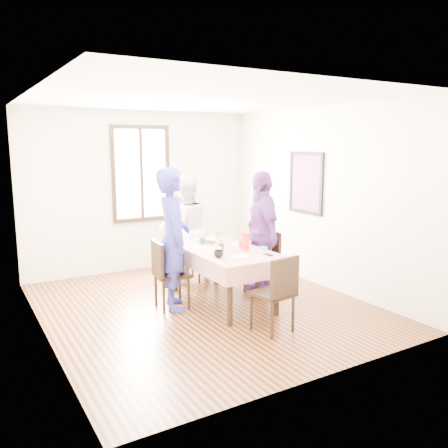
{
  "coord_description": "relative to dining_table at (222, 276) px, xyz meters",
  "views": [
    {
      "loc": [
        -2.77,
        -5.22,
        2.15
      ],
      "look_at": [
        0.29,
        -0.04,
        1.1
      ],
      "focal_mm": 36.91,
      "sensor_mm": 36.0,
      "label": 1
    }
  ],
  "objects": [
    {
      "name": "chair_right",
      "position": [
        0.68,
        0.05,
        0.08
      ],
      "size": [
        0.45,
        0.45,
        0.91
      ],
      "primitive_type": "cube",
      "rotation": [
        0.0,
        0.0,
        1.48
      ],
      "color": "black",
      "rests_on": "ground"
    },
    {
      "name": "plate_near",
      "position": [
        -0.07,
        -0.55,
        0.39
      ],
      "size": [
        0.2,
        0.2,
        0.01
      ],
      "primitive_type": "cylinder",
      "color": "white",
      "rests_on": "tablecloth"
    },
    {
      "name": "drinking_glass",
      "position": [
        -0.2,
        -0.27,
        0.43
      ],
      "size": [
        0.07,
        0.07,
        0.1
      ],
      "primitive_type": "cylinder",
      "color": "silver",
      "rests_on": "tablecloth"
    },
    {
      "name": "plate_far",
      "position": [
        -0.02,
        0.65,
        0.39
      ],
      "size": [
        0.2,
        0.2,
        0.01
      ],
      "primitive_type": "cylinder",
      "color": "white",
      "rests_on": "tablecloth"
    },
    {
      "name": "person_right",
      "position": [
        0.66,
        0.05,
        0.52
      ],
      "size": [
        0.71,
        1.12,
        1.78
      ],
      "primitive_type": "imported",
      "rotation": [
        0.0,
        0.0,
        -1.85
      ],
      "color": "#603079",
      "rests_on": "ground"
    },
    {
      "name": "flower_bunch",
      "position": [
        -0.03,
        0.08,
        0.57
      ],
      "size": [
        0.09,
        0.09,
        0.1
      ],
      "primitive_type": null,
      "color": "yellow",
      "rests_on": "flower_vase"
    },
    {
      "name": "butter_lid",
      "position": [
        0.33,
        -0.48,
        0.45
      ],
      "size": [
        0.12,
        0.12,
        0.01
      ],
      "primitive_type": "cylinder",
      "color": "blue",
      "rests_on": "butter_tub"
    },
    {
      "name": "right_wall",
      "position": [
        1.71,
        -0.01,
        0.98
      ],
      "size": [
        0.0,
        4.5,
        4.5
      ],
      "primitive_type": "plane",
      "rotation": [
        1.57,
        0.0,
        -1.57
      ],
      "color": "#EFE2C7",
      "rests_on": "ground"
    },
    {
      "name": "flower_vase",
      "position": [
        -0.03,
        0.08,
        0.45
      ],
      "size": [
        0.07,
        0.07,
        0.13
      ],
      "primitive_type": "cylinder",
      "color": "silver",
      "rests_on": "tablecloth"
    },
    {
      "name": "back_wall",
      "position": [
        -0.29,
        2.24,
        0.98
      ],
      "size": [
        4.0,
        0.0,
        4.0
      ],
      "primitive_type": "plane",
      "rotation": [
        1.57,
        0.0,
        0.0
      ],
      "color": "#EFE2C7",
      "rests_on": "ground"
    },
    {
      "name": "mug_black",
      "position": [
        -0.31,
        -0.44,
        0.43
      ],
      "size": [
        0.16,
        0.16,
        0.09
      ],
      "primitive_type": "imported",
      "rotation": [
        0.0,
        0.0,
        0.42
      ],
      "color": "black",
      "rests_on": "tablecloth"
    },
    {
      "name": "chair_far",
      "position": [
        0.0,
        1.14,
        0.08
      ],
      "size": [
        0.48,
        0.48,
        0.91
      ],
      "primitive_type": "cube",
      "rotation": [
        0.0,
        0.0,
        2.98
      ],
      "color": "black",
      "rests_on": "ground"
    },
    {
      "name": "window_frame",
      "position": [
        -0.29,
        2.22,
        1.27
      ],
      "size": [
        1.02,
        0.06,
        1.62
      ],
      "primitive_type": "cube",
      "color": "black",
      "rests_on": "back_wall"
    },
    {
      "name": "smartphone",
      "position": [
        0.3,
        -0.64,
        0.39
      ],
      "size": [
        0.06,
        0.13,
        0.01
      ],
      "primitive_type": "cube",
      "color": "black",
      "rests_on": "tablecloth"
    },
    {
      "name": "plate_right",
      "position": [
        0.3,
        0.09,
        0.39
      ],
      "size": [
        0.2,
        0.2,
        0.01
      ],
      "primitive_type": "cylinder",
      "color": "white",
      "rests_on": "tablecloth"
    },
    {
      "name": "mug_flag",
      "position": [
        0.25,
        -0.1,
        0.43
      ],
      "size": [
        0.12,
        0.12,
        0.08
      ],
      "primitive_type": "imported",
      "rotation": [
        0.0,
        0.0,
        0.81
      ],
      "color": "red",
      "rests_on": "tablecloth"
    },
    {
      "name": "dining_table",
      "position": [
        0.0,
        0.0,
        0.0
      ],
      "size": [
        0.81,
        1.66,
        0.75
      ],
      "primitive_type": "cube",
      "color": "black",
      "rests_on": "ground"
    },
    {
      "name": "butter_tub",
      "position": [
        0.33,
        -0.48,
        0.42
      ],
      "size": [
        0.12,
        0.12,
        0.06
      ],
      "primitive_type": "cylinder",
      "color": "white",
      "rests_on": "tablecloth"
    },
    {
      "name": "chair_near",
      "position": [
        0.0,
        -1.14,
        0.08
      ],
      "size": [
        0.48,
        0.48,
        0.91
      ],
      "primitive_type": "cube",
      "rotation": [
        0.0,
        0.0,
        0.15
      ],
      "color": "black",
      "rests_on": "ground"
    },
    {
      "name": "tablecloth",
      "position": [
        0.0,
        0.0,
        0.38
      ],
      "size": [
        0.93,
        1.78,
        0.01
      ],
      "primitive_type": "cube",
      "color": "#620200",
      "rests_on": "dining_table"
    },
    {
      "name": "art_poster",
      "position": [
        1.69,
        0.29,
        1.18
      ],
      "size": [
        0.04,
        0.76,
        0.96
      ],
      "primitive_type": "cube",
      "color": "red",
      "rests_on": "right_wall"
    },
    {
      "name": "window_pane",
      "position": [
        -0.29,
        2.23,
        1.27
      ],
      "size": [
        0.9,
        0.02,
        1.5
      ],
      "primitive_type": "cube",
      "color": "white",
      "rests_on": "back_wall"
    },
    {
      "name": "mug_green",
      "position": [
        -0.09,
        0.39,
        0.42
      ],
      "size": [
        0.13,
        0.13,
        0.07
      ],
      "primitive_type": "imported",
      "rotation": [
        0.0,
        0.0,
        -0.69
      ],
      "color": "#0C7226",
      "rests_on": "tablecloth"
    },
    {
      "name": "ground",
      "position": [
        -0.29,
        -0.01,
        -0.38
      ],
      "size": [
        4.5,
        4.5,
        0.0
      ],
      "primitive_type": "plane",
      "color": "black",
      "rests_on": "ground"
    },
    {
      "name": "serving_bowl",
      "position": [
        0.09,
        0.4,
        0.42
      ],
      "size": [
        0.31,
        0.31,
        0.06
      ],
      "primitive_type": "imported",
      "rotation": [
        0.0,
        0.0,
        0.35
      ],
      "color": "white",
      "rests_on": "tablecloth"
    },
    {
      "name": "juice_carton",
      "position": [
        0.19,
        -0.28,
        0.5
      ],
      "size": [
        0.07,
        0.07,
        0.24
      ],
      "primitive_type": "cube",
      "color": "red",
      "rests_on": "tablecloth"
    },
    {
      "name": "chair_left",
      "position": [
        -0.68,
        0.16,
        0.08
      ],
      "size": [
        0.45,
        0.45,
        0.91
      ],
      "primitive_type": "cube",
      "rotation": [
        0.0,
        0.0,
        -1.66
      ],
      "color": "black",
      "rests_on": "ground"
    },
    {
      "name": "person_far",
      "position": [
        0.0,
        1.12,
        0.46
      ],
      "size": [
        0.85,
        0.68,
        1.68
      ],
      "primitive_type": "imported",
      "rotation": [
        0.0,
        0.0,
        3.09
      ],
      "color": "silver",
      "rests_on": "ground"
    },
    {
      "name": "jam_jar",
      "position": [
        -0.09,
        -0.12,
        0.43
      ],
      "size": [
        0.06,
        0.06,
        0.09
      ],
      "primitive_type": "cylinder",
      "color": "black",
      "rests_on": "tablecloth"
    },
    {
      "name": "plate_left",
      "position": [
        -0.28,
        0.13,
        0.39
      ],
      "size": [
        0.2,
        0.2,
        0.01
      ],
      "primitive_type": "cylinder",
      "color": "white",
      "rests_on": "tablecloth"
    },
    {
      "name": "person_left",
      "position": [
        -0.66,
        0.16,
        0.55
      ],
      "size": [
        0.61,
        0.77,
        1.86
      ],
      "primitive_type": "imported",
      "rotation": [
        0.0,
        0.0,
        1.3
      ],
      "color": "navy",
      "rests_on": "ground"
    }
  ]
}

